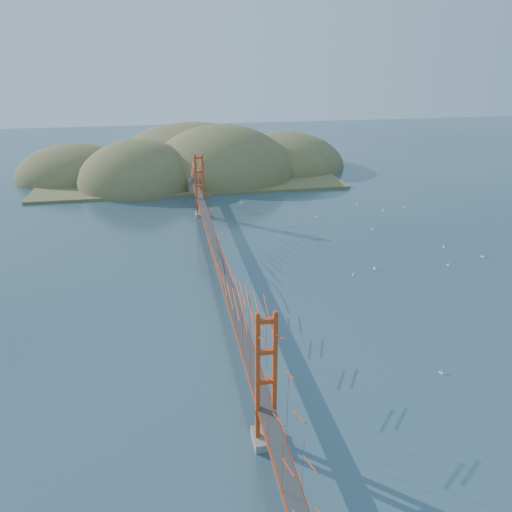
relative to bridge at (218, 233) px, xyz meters
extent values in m
plane|color=#2D495A|center=(0.00, -0.18, -7.01)|extent=(320.00, 320.00, 0.00)
cube|color=gray|center=(0.00, -30.18, -6.66)|extent=(2.00, 2.40, 0.70)
cube|color=gray|center=(0.00, 29.82, -6.66)|extent=(2.00, 2.40, 0.70)
cube|color=#BA3A14|center=(0.00, -0.18, -3.71)|extent=(1.40, 92.00, 0.16)
cube|color=#BA3A14|center=(0.00, -0.18, -3.91)|extent=(1.33, 92.00, 0.24)
cube|color=#38383A|center=(0.00, -0.18, -3.61)|extent=(1.19, 92.00, 0.03)
cube|color=gray|center=(0.00, 45.82, -5.36)|extent=(2.20, 2.60, 3.30)
cube|color=olive|center=(0.00, 63.82, -6.76)|extent=(70.00, 40.00, 0.60)
ellipsoid|color=olive|center=(-12.00, 55.82, -7.01)|extent=(28.00, 28.00, 21.00)
ellipsoid|color=olive|center=(8.00, 61.82, -7.01)|extent=(36.00, 36.00, 25.00)
ellipsoid|color=olive|center=(26.00, 69.82, -7.01)|extent=(32.00, 32.00, 18.00)
ellipsoid|color=olive|center=(-28.00, 67.82, -7.01)|extent=(28.00, 28.00, 16.00)
ellipsoid|color=olive|center=(2.00, 77.82, -7.01)|extent=(44.00, 44.00, 22.00)
cube|color=white|center=(34.99, 25.91, -6.94)|extent=(0.61, 0.29, 0.11)
cylinder|color=white|center=(34.99, 25.91, -6.63)|extent=(0.02, 0.02, 0.64)
cube|color=white|center=(21.32, 24.89, -6.94)|extent=(0.59, 0.52, 0.11)
cylinder|color=white|center=(21.32, 24.89, -6.62)|extent=(0.02, 0.02, 0.65)
cube|color=white|center=(40.09, 27.38, -6.95)|extent=(0.24, 0.52, 0.09)
cylinder|color=white|center=(40.09, 27.38, -6.68)|extent=(0.01, 0.01, 0.55)
cube|color=white|center=(18.53, -24.44, -6.96)|extent=(0.30, 0.51, 0.09)
cylinder|color=white|center=(18.53, -24.44, -6.69)|extent=(0.01, 0.01, 0.53)
cube|color=white|center=(18.35, -1.39, -6.95)|extent=(0.37, 0.56, 0.10)
cylinder|color=white|center=(18.35, -1.39, -6.66)|extent=(0.02, 0.02, 0.58)
cube|color=white|center=(33.33, -0.46, -6.96)|extent=(0.26, 0.51, 0.09)
cylinder|color=white|center=(33.33, -0.46, -6.69)|extent=(0.01, 0.01, 0.53)
cube|color=white|center=(22.23, 0.21, -6.94)|extent=(0.28, 0.63, 0.11)
cylinder|color=white|center=(22.23, 0.21, -6.61)|extent=(0.02, 0.02, 0.67)
cube|color=white|center=(8.97, 37.04, -6.94)|extent=(0.63, 0.46, 0.11)
cylinder|color=white|center=(8.97, 37.04, -6.61)|extent=(0.02, 0.02, 0.66)
cube|color=white|center=(40.12, 1.44, -6.94)|extent=(0.42, 0.64, 0.11)
cylinder|color=white|center=(40.12, 1.44, -6.61)|extent=(0.02, 0.02, 0.66)
cube|color=white|center=(36.44, 6.13, -6.95)|extent=(0.33, 0.59, 0.10)
cylinder|color=white|center=(36.44, 6.13, -6.64)|extent=(0.02, 0.02, 0.62)
cube|color=white|center=(31.77, 31.20, -6.95)|extent=(0.56, 0.45, 0.10)
cylinder|color=white|center=(31.77, 31.20, -6.65)|extent=(0.02, 0.02, 0.60)
cube|color=white|center=(28.56, 16.11, -6.95)|extent=(0.49, 0.16, 0.09)
cylinder|color=white|center=(28.56, 16.11, -6.69)|extent=(0.01, 0.01, 0.54)
camera|label=1|loc=(-6.54, -60.62, 21.76)|focal=35.00mm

